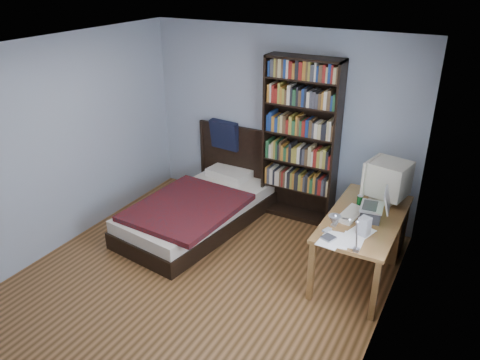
{
  "coord_description": "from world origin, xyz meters",
  "views": [
    {
      "loc": [
        2.42,
        -3.44,
        3.21
      ],
      "look_at": [
        0.11,
        0.78,
        0.96
      ],
      "focal_mm": 35.0,
      "sensor_mm": 36.0,
      "label": 1
    }
  ],
  "objects": [
    {
      "name": "phone_silver",
      "position": [
        1.27,
        0.72,
        0.74
      ],
      "size": [
        0.05,
        0.1,
        0.02
      ],
      "primitive_type": "cube",
      "rotation": [
        0.0,
        0.0,
        -0.01
      ],
      "color": "silver",
      "rests_on": "desk"
    },
    {
      "name": "phone_grey",
      "position": [
        1.24,
        0.56,
        0.74
      ],
      "size": [
        0.08,
        0.11,
        0.02
      ],
      "primitive_type": "cube",
      "rotation": [
        0.0,
        0.0,
        -0.37
      ],
      "color": "gray",
      "rests_on": "desk"
    },
    {
      "name": "room",
      "position": [
        0.03,
        -0.0,
        1.25
      ],
      "size": [
        4.2,
        4.24,
        2.5
      ],
      "color": "#4D3216",
      "rests_on": "ground"
    },
    {
      "name": "soda_can",
      "position": [
        1.38,
        1.26,
        0.79
      ],
      "size": [
        0.06,
        0.06,
        0.12
      ],
      "primitive_type": "cylinder",
      "color": "#083E10",
      "rests_on": "desk"
    },
    {
      "name": "speaker",
      "position": [
        1.59,
        0.66,
        0.83
      ],
      "size": [
        0.12,
        0.12,
        0.2
      ],
      "primitive_type": "cube",
      "rotation": [
        0.0,
        0.0,
        -0.27
      ],
      "color": "gray",
      "rests_on": "desk"
    },
    {
      "name": "laptop",
      "position": [
        1.58,
        1.01,
        0.84
      ],
      "size": [
        0.34,
        0.33,
        0.37
      ],
      "color": "#2D2D30",
      "rests_on": "desk"
    },
    {
      "name": "desk_lamp",
      "position": [
        1.5,
        0.01,
        1.17
      ],
      "size": [
        0.21,
        0.46,
        0.55
      ],
      "color": "#99999E",
      "rests_on": "desk"
    },
    {
      "name": "external_drive",
      "position": [
        1.31,
        0.42,
        0.74
      ],
      "size": [
        0.15,
        0.15,
        0.02
      ],
      "primitive_type": "cube",
      "rotation": [
        0.0,
        0.0,
        -0.34
      ],
      "color": "gray",
      "rests_on": "desk"
    },
    {
      "name": "desk",
      "position": [
        1.5,
        1.44,
        0.41
      ],
      "size": [
        0.75,
        1.48,
        0.73
      ],
      "color": "brown",
      "rests_on": "floor"
    },
    {
      "name": "bed",
      "position": [
        -0.67,
        1.12,
        0.25
      ],
      "size": [
        1.37,
        2.31,
        1.16
      ],
      "color": "black",
      "rests_on": "floor"
    },
    {
      "name": "mouse",
      "position": [
        1.51,
        1.31,
        0.75
      ],
      "size": [
        0.06,
        0.1,
        0.03
      ],
      "primitive_type": "ellipsoid",
      "color": "silver",
      "rests_on": "desk"
    },
    {
      "name": "crt_monitor",
      "position": [
        1.6,
        1.51,
        1.01
      ],
      "size": [
        0.5,
        0.46,
        0.49
      ],
      "color": "beige",
      "rests_on": "desk"
    },
    {
      "name": "bookshelf",
      "position": [
        0.38,
        1.94,
        1.09
      ],
      "size": [
        0.98,
        0.3,
        2.18
      ],
      "color": "black",
      "rests_on": "floor"
    },
    {
      "name": "keyboard",
      "position": [
        1.36,
        0.99,
        0.75
      ],
      "size": [
        0.23,
        0.45,
        0.04
      ],
      "primitive_type": "cube",
      "rotation": [
        0.0,
        0.07,
        -0.13
      ],
      "color": "beige",
      "rests_on": "desk"
    }
  ]
}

